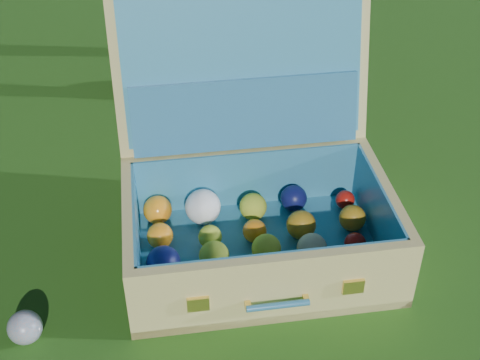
# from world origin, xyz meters

# --- Properties ---
(ground) EXTENTS (60.00, 60.00, 0.00)m
(ground) POSITION_xyz_m (0.00, 0.00, 0.00)
(ground) COLOR #215114
(ground) RESTS_ON ground
(stray_ball) EXTENTS (0.07, 0.07, 0.07)m
(stray_ball) POSITION_xyz_m (-0.41, -0.03, 0.03)
(stray_ball) COLOR teal
(stray_ball) RESTS_ON ground
(suitcase) EXTENTS (0.75, 0.72, 0.55)m
(suitcase) POSITION_xyz_m (0.14, -0.02, 0.16)
(suitcase) COLOR #DAC875
(suitcase) RESTS_ON ground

